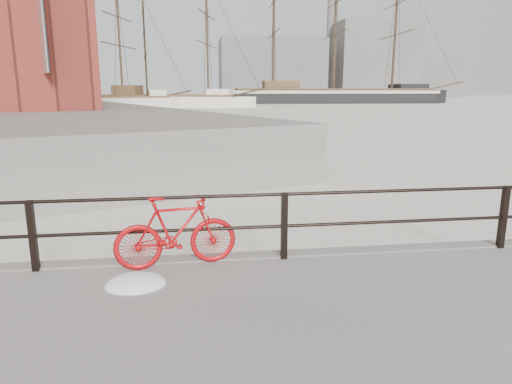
{
  "coord_description": "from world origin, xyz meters",
  "views": [
    {
      "loc": [
        -4.78,
        -6.45,
        2.81
      ],
      "look_at": [
        -3.69,
        1.5,
        1.0
      ],
      "focal_mm": 32.0,
      "sensor_mm": 36.0,
      "label": 1
    }
  ],
  "objects_px": {
    "barque_black": "(333,103)",
    "schooner_left": "(112,108)",
    "bicycle": "(176,231)",
    "schooner_mid": "(166,107)"
  },
  "relations": [
    {
      "from": "barque_black",
      "to": "schooner_left",
      "type": "bearing_deg",
      "value": -151.42
    },
    {
      "from": "bicycle",
      "to": "schooner_mid",
      "type": "bearing_deg",
      "value": 83.76
    },
    {
      "from": "bicycle",
      "to": "barque_black",
      "type": "height_order",
      "value": "barque_black"
    },
    {
      "from": "barque_black",
      "to": "schooner_left",
      "type": "height_order",
      "value": "barque_black"
    },
    {
      "from": "bicycle",
      "to": "schooner_mid",
      "type": "height_order",
      "value": "schooner_mid"
    },
    {
      "from": "barque_black",
      "to": "schooner_mid",
      "type": "distance_m",
      "value": 37.28
    },
    {
      "from": "schooner_left",
      "to": "bicycle",
      "type": "bearing_deg",
      "value": -87.58
    },
    {
      "from": "barque_black",
      "to": "bicycle",
      "type": "bearing_deg",
      "value": -106.35
    },
    {
      "from": "bicycle",
      "to": "schooner_left",
      "type": "relative_size",
      "value": 0.07
    },
    {
      "from": "barque_black",
      "to": "schooner_mid",
      "type": "xyz_separation_m",
      "value": [
        -33.44,
        -16.48,
        0.0
      ]
    }
  ]
}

